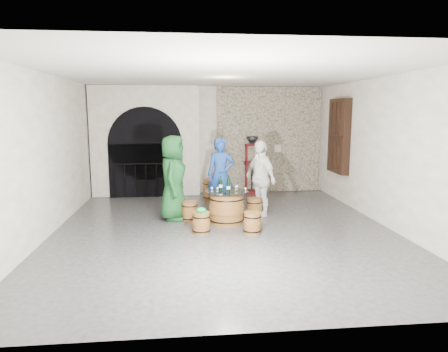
{
  "coord_description": "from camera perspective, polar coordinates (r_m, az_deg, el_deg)",
  "views": [
    {
      "loc": [
        -0.81,
        -8.07,
        2.44
      ],
      "look_at": [
        0.07,
        0.56,
        1.05
      ],
      "focal_mm": 32.0,
      "sensor_mm": 36.0,
      "label": 1
    }
  ],
  "objects": [
    {
      "name": "tasting_glass_d",
      "position": [
        8.87,
        1.7,
        -1.66
      ],
      "size": [
        0.05,
        0.05,
        0.1
      ],
      "primitive_type": null,
      "color": "#C56226",
      "rests_on": "barrel_table"
    },
    {
      "name": "tasting_glass_e",
      "position": [
        8.62,
        3.1,
        -1.99
      ],
      "size": [
        0.05,
        0.05,
        0.1
      ],
      "primitive_type": null,
      "color": "#C56226",
      "rests_on": "barrel_table"
    },
    {
      "name": "barrel_stool_left",
      "position": [
        9.12,
        -4.94,
        -5.02
      ],
      "size": [
        0.37,
        0.37,
        0.45
      ],
      "color": "brown",
      "rests_on": "ground"
    },
    {
      "name": "wall_right",
      "position": [
        9.19,
        22.24,
        3.18
      ],
      "size": [
        0.0,
        8.0,
        8.0
      ],
      "primitive_type": "plane",
      "rotation": [
        1.57,
        0.0,
        -1.57
      ],
      "color": "silver",
      "rests_on": "ground"
    },
    {
      "name": "stone_facing_panel",
      "position": [
        12.32,
        6.46,
        5.13
      ],
      "size": [
        3.2,
        0.12,
        3.18
      ],
      "primitive_type": "cube",
      "color": "tan",
      "rests_on": "ground"
    },
    {
      "name": "person_green",
      "position": [
        9.12,
        -7.27,
        -0.27
      ],
      "size": [
        0.74,
        1.02,
        1.93
      ],
      "primitive_type": "imported",
      "rotation": [
        0.0,
        0.0,
        1.43
      ],
      "color": "#13461D",
      "rests_on": "ground"
    },
    {
      "name": "side_barrel",
      "position": [
        11.19,
        -1.94,
        -1.98
      ],
      "size": [
        0.44,
        0.44,
        0.58
      ],
      "rotation": [
        0.0,
        0.0,
        -0.3
      ],
      "color": "brown",
      "rests_on": "ground"
    },
    {
      "name": "barrel_stool_far",
      "position": [
        9.68,
        -0.26,
        -4.15
      ],
      "size": [
        0.37,
        0.37,
        0.45
      ],
      "color": "brown",
      "rests_on": "ground"
    },
    {
      "name": "wine_bottle_left",
      "position": [
        8.76,
        -0.47,
        -1.24
      ],
      "size": [
        0.08,
        0.08,
        0.32
      ],
      "color": "black",
      "rests_on": "barrel_table"
    },
    {
      "name": "tasting_glass_f",
      "position": [
        8.67,
        -0.94,
        -1.9
      ],
      "size": [
        0.05,
        0.05,
        0.1
      ],
      "primitive_type": null,
      "color": "#C56226",
      "rests_on": "barrel_table"
    },
    {
      "name": "person_blue",
      "position": [
        9.87,
        -0.47,
        0.21
      ],
      "size": [
        0.7,
        0.49,
        1.83
      ],
      "primitive_type": "imported",
      "rotation": [
        0.0,
        0.0,
        -0.09
      ],
      "color": "navy",
      "rests_on": "ground"
    },
    {
      "name": "tasting_glass_a",
      "position": [
        8.67,
        -1.73,
        -1.91
      ],
      "size": [
        0.05,
        0.05,
        0.1
      ],
      "primitive_type": null,
      "color": "#C56226",
      "rests_on": "barrel_table"
    },
    {
      "name": "green_cap",
      "position": [
        8.09,
        -3.26,
        -4.88
      ],
      "size": [
        0.24,
        0.19,
        0.11
      ],
      "color": "#0D9038",
      "rests_on": "barrel_stool_near_left"
    },
    {
      "name": "wall_left",
      "position": [
        8.54,
        -24.15,
        2.67
      ],
      "size": [
        0.0,
        8.0,
        8.0
      ],
      "primitive_type": "plane",
      "rotation": [
        1.57,
        0.0,
        1.57
      ],
      "color": "silver",
      "rests_on": "ground"
    },
    {
      "name": "ceiling",
      "position": [
        8.14,
        -0.07,
        14.46
      ],
      "size": [
        8.0,
        8.0,
        0.0
      ],
      "primitive_type": "plane",
      "rotation": [
        3.14,
        0.0,
        0.0
      ],
      "color": "beige",
      "rests_on": "wall_back"
    },
    {
      "name": "barrel_stool_right",
      "position": [
        9.43,
        4.37,
        -4.54
      ],
      "size": [
        0.37,
        0.37,
        0.45
      ],
      "color": "brown",
      "rests_on": "ground"
    },
    {
      "name": "wine_bottle_right",
      "position": [
        8.82,
        0.66,
        -1.18
      ],
      "size": [
        0.08,
        0.08,
        0.32
      ],
      "color": "black",
      "rests_on": "barrel_table"
    },
    {
      "name": "tasting_glass_b",
      "position": [
        8.88,
        1.88,
        -1.64
      ],
      "size": [
        0.05,
        0.05,
        0.1
      ],
      "primitive_type": null,
      "color": "#C56226",
      "rests_on": "barrel_table"
    },
    {
      "name": "wall_back",
      "position": [
        12.12,
        -1.98,
        5.12
      ],
      "size": [
        8.0,
        0.0,
        8.0
      ],
      "primitive_type": "plane",
      "rotation": [
        1.57,
        0.0,
        0.0
      ],
      "color": "silver",
      "rests_on": "ground"
    },
    {
      "name": "person_white",
      "position": [
        9.42,
        5.18,
        -0.36
      ],
      "size": [
        0.84,
        1.14,
        1.79
      ],
      "primitive_type": "imported",
      "rotation": [
        0.0,
        0.0,
        -1.13
      ],
      "color": "white",
      "rests_on": "ground"
    },
    {
      "name": "corking_press",
      "position": [
        12.03,
        4.02,
        2.23
      ],
      "size": [
        0.74,
        0.47,
        1.73
      ],
      "rotation": [
        0.0,
        0.0,
        0.2
      ],
      "color": "#480C0C",
      "rests_on": "ground"
    },
    {
      "name": "wine_bottle_center",
      "position": [
        8.57,
        0.64,
        -1.48
      ],
      "size": [
        0.08,
        0.08,
        0.32
      ],
      "color": "black",
      "rests_on": "barrel_table"
    },
    {
      "name": "barrel_stool_near_left",
      "position": [
        8.16,
        -3.27,
        -6.69
      ],
      "size": [
        0.37,
        0.37,
        0.45
      ],
      "color": "brown",
      "rests_on": "ground"
    },
    {
      "name": "ground",
      "position": [
        8.47,
        -0.07,
        -7.64
      ],
      "size": [
        8.0,
        8.0,
        0.0
      ],
      "primitive_type": "plane",
      "color": "#2D2D30",
      "rests_on": "ground"
    },
    {
      "name": "wall_front",
      "position": [
        4.23,
        5.38,
        -2.37
      ],
      "size": [
        8.0,
        0.0,
        8.0
      ],
      "primitive_type": "plane",
      "rotation": [
        -1.57,
        0.0,
        0.0
      ],
      "color": "silver",
      "rests_on": "ground"
    },
    {
      "name": "arched_opening",
      "position": [
        11.89,
        -11.1,
        4.79
      ],
      "size": [
        3.1,
        0.6,
        3.19
      ],
      "color": "silver",
      "rests_on": "ground"
    },
    {
      "name": "barrel_table",
      "position": [
        8.8,
        0.38,
        -4.54
      ],
      "size": [
        0.95,
        0.95,
        0.74
      ],
      "color": "brown",
      "rests_on": "ground"
    },
    {
      "name": "tasting_glass_c",
      "position": [
        8.88,
        -0.34,
        -1.65
      ],
      "size": [
        0.05,
        0.05,
        0.1
      ],
      "primitive_type": null,
      "color": "#C56226",
      "rests_on": "barrel_table"
    },
    {
      "name": "shuttered_window",
      "position": [
        11.3,
        16.05,
        5.5
      ],
      "size": [
        0.23,
        1.1,
        2.0
      ],
      "color": "black",
      "rests_on": "wall_right"
    },
    {
      "name": "barrel_stool_near_right",
      "position": [
        8.17,
        4.06,
        -6.69
      ],
      "size": [
        0.37,
        0.37,
        0.45
      ],
      "color": "brown",
      "rests_on": "ground"
    },
    {
      "name": "control_box",
      "position": [
        12.32,
        7.66,
        3.94
      ],
      "size": [
        0.18,
        0.1,
        0.22
      ],
      "primitive_type": "cube",
      "color": "silver",
      "rests_on": "wall_back"
    }
  ]
}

